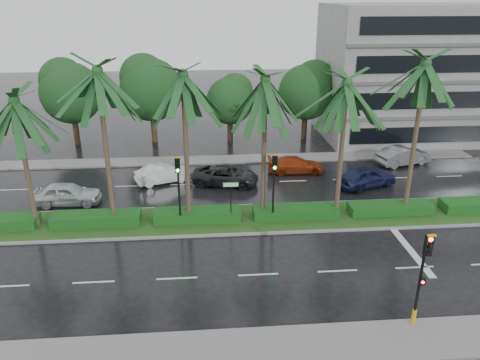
{
  "coord_description": "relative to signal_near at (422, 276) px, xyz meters",
  "views": [
    {
      "loc": [
        -2.5,
        -24.54,
        13.03
      ],
      "look_at": [
        -0.38,
        1.5,
        2.45
      ],
      "focal_mm": 35.0,
      "sensor_mm": 36.0,
      "label": 1
    }
  ],
  "objects": [
    {
      "name": "car_darkgrey",
      "position": [
        -7.0,
        16.24,
        -1.84
      ],
      "size": [
        3.13,
        5.13,
        1.33
      ],
      "primitive_type": "imported",
      "rotation": [
        0.0,
        0.0,
        1.37
      ],
      "color": "#232326",
      "rests_on": "ground"
    },
    {
      "name": "car_white",
      "position": [
        -11.5,
        16.92,
        -1.84
      ],
      "size": [
        2.74,
        4.29,
        1.33
      ],
      "primitive_type": "imported",
      "rotation": [
        0.0,
        0.0,
        1.93
      ],
      "color": "silver",
      "rests_on": "ground"
    },
    {
      "name": "car_silver",
      "position": [
        -17.5,
        13.63,
        -1.77
      ],
      "size": [
        1.8,
        4.34,
        1.47
      ],
      "primitive_type": "imported",
      "rotation": [
        0.0,
        0.0,
        1.56
      ],
      "color": "silver",
      "rests_on": "ground"
    },
    {
      "name": "median",
      "position": [
        -6.0,
        10.39,
        -2.42
      ],
      "size": [
        36.0,
        4.0,
        0.15
      ],
      "color": "gray",
      "rests_on": "ground"
    },
    {
      "name": "ground",
      "position": [
        -6.0,
        9.39,
        -2.5
      ],
      "size": [
        120.0,
        120.0,
        0.0
      ],
      "primitive_type": "plane",
      "color": "black",
      "rests_on": "ground"
    },
    {
      "name": "near_sidewalk",
      "position": [
        -6.0,
        -0.81,
        -2.44
      ],
      "size": [
        40.0,
        2.4,
        0.12
      ],
      "primitive_type": "cube",
      "color": "slate",
      "rests_on": "ground"
    },
    {
      "name": "building",
      "position": [
        11.0,
        27.39,
        3.5
      ],
      "size": [
        16.0,
        10.0,
        12.0
      ],
      "primitive_type": "cube",
      "color": "gray",
      "rests_on": "ground"
    },
    {
      "name": "car_red",
      "position": [
        -1.5,
        18.17,
        -1.88
      ],
      "size": [
        1.82,
        4.3,
        1.24
      ],
      "primitive_type": "imported",
      "rotation": [
        0.0,
        0.0,
        1.55
      ],
      "color": "#9E3311",
      "rests_on": "ground"
    },
    {
      "name": "street_sign",
      "position": [
        -7.0,
        9.87,
        -0.38
      ],
      "size": [
        0.95,
        0.09,
        2.6
      ],
      "color": "black",
      "rests_on": "median"
    },
    {
      "name": "car_blue",
      "position": [
        3.0,
        14.97,
        -1.75
      ],
      "size": [
        3.16,
        4.75,
        1.5
      ],
      "primitive_type": "imported",
      "rotation": [
        0.0,
        0.0,
        1.92
      ],
      "color": "#171D46",
      "rests_on": "ground"
    },
    {
      "name": "bg_trees",
      "position": [
        -6.41,
        26.98,
        2.38
      ],
      "size": [
        33.38,
        5.57,
        8.04
      ],
      "color": "#3A2D1A",
      "rests_on": "ground"
    },
    {
      "name": "hedge",
      "position": [
        -6.0,
        10.39,
        -2.05
      ],
      "size": [
        35.2,
        1.4,
        0.6
      ],
      "color": "#154917",
      "rests_on": "median"
    },
    {
      "name": "palm_row",
      "position": [
        -7.25,
        10.41,
        5.48
      ],
      "size": [
        26.3,
        4.2,
        9.97
      ],
      "color": "#463728",
      "rests_on": "median"
    },
    {
      "name": "far_sidewalk",
      "position": [
        -6.0,
        21.39,
        -2.44
      ],
      "size": [
        40.0,
        2.0,
        0.12
      ],
      "primitive_type": "cube",
      "color": "slate",
      "rests_on": "ground"
    },
    {
      "name": "signal_near",
      "position": [
        0.0,
        0.0,
        0.0
      ],
      "size": [
        0.34,
        0.45,
        4.36
      ],
      "color": "black",
      "rests_on": "near_sidewalk"
    },
    {
      "name": "lane_markings",
      "position": [
        -2.96,
        8.96,
        -2.5
      ],
      "size": [
        34.0,
        13.06,
        0.01
      ],
      "color": "silver",
      "rests_on": "ground"
    },
    {
      "name": "signal_median_left",
      "position": [
        -10.0,
        9.69,
        0.49
      ],
      "size": [
        0.34,
        0.42,
        4.36
      ],
      "color": "black",
      "rests_on": "median"
    },
    {
      "name": "car_grey",
      "position": [
        7.5,
        19.23,
        -1.76
      ],
      "size": [
        2.79,
        4.79,
        1.49
      ],
      "primitive_type": "imported",
      "rotation": [
        0.0,
        0.0,
        1.86
      ],
      "color": "slate",
      "rests_on": "ground"
    },
    {
      "name": "signal_median_right",
      "position": [
        -4.5,
        9.69,
        0.49
      ],
      "size": [
        0.34,
        0.42,
        4.36
      ],
      "color": "black",
      "rests_on": "median"
    }
  ]
}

